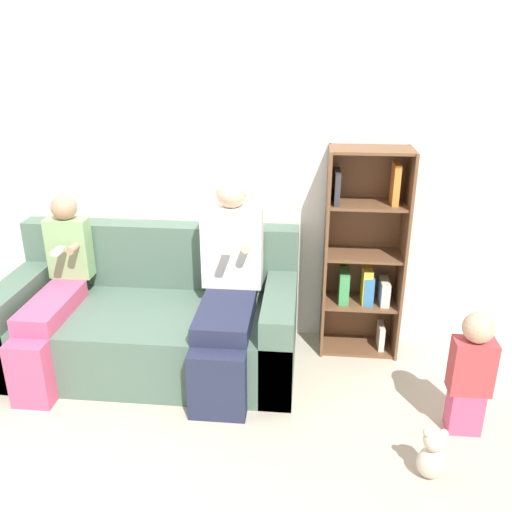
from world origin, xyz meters
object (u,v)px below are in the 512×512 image
Objects in this scene: child_seated at (54,293)px; teddy_bear at (432,455)px; adult_seated at (228,285)px; couch at (152,323)px; toddler_standing at (471,371)px; bookshelf at (364,256)px.

teddy_bear is at bearing -19.27° from child_seated.
couch is at bearing 170.46° from adult_seated.
adult_seated is at bearing 2.27° from child_seated.
adult_seated is 1.11m from child_seated.
adult_seated is 1.71× the size of toddler_standing.
toddler_standing is at bearing -9.07° from child_seated.
adult_seated is at bearing -9.54° from couch.
bookshelf is (-0.51, 0.85, 0.30)m from toddler_standing.
couch is at bearing 12.97° from child_seated.
teddy_bear is (2.22, -0.78, -0.40)m from child_seated.
toddler_standing is (1.89, -0.53, 0.10)m from couch.
toddler_standing is at bearing -15.54° from couch.
couch is 1.35× the size of bookshelf.
couch is 6.56× the size of teddy_bear.
bookshelf is at bearing 13.16° from couch.
couch is 1.47m from bookshelf.
teddy_bear is at bearing -77.87° from bookshelf.
toddler_standing is 2.50× the size of teddy_bear.
adult_seated is at bearing 143.74° from teddy_bear.
adult_seated is 0.95m from bookshelf.
couch is at bearing 164.46° from toddler_standing.
couch is 2.62× the size of toddler_standing.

